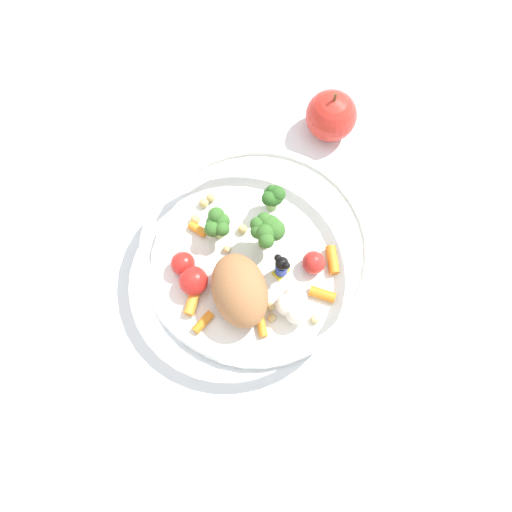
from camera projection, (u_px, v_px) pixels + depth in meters
name	position (u px, v px, depth m)	size (l,w,h in m)	color
ground_plane	(265.00, 259.00, 0.68)	(2.40, 2.40, 0.00)	white
food_container	(254.00, 261.00, 0.65)	(0.26, 0.26, 0.07)	white
loose_apple	(331.00, 116.00, 0.71)	(0.06, 0.06, 0.08)	red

